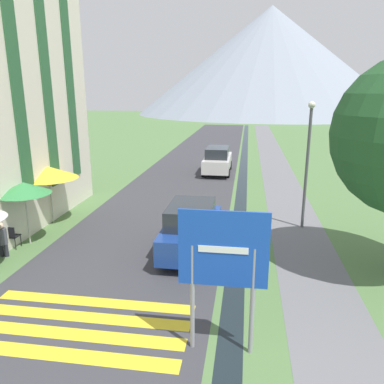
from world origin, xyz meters
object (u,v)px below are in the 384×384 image
at_px(parked_car_far, 218,160).
at_px(cafe_chair_middle, 12,235).
at_px(parked_car_near, 191,228).
at_px(road_sign, 223,262).
at_px(streetlamp, 308,155).
at_px(cafe_umbrella_middle_green, 24,188).
at_px(cafe_umbrella_rear_yellow, 48,172).
at_px(person_seated_far, 2,238).

bearing_deg(parked_car_far, cafe_chair_middle, -114.34).
height_order(parked_car_near, parked_car_far, same).
distance_m(road_sign, streetlamp, 8.73).
height_order(cafe_chair_middle, cafe_umbrella_middle_green, cafe_umbrella_middle_green).
bearing_deg(parked_car_far, cafe_umbrella_rear_yellow, -119.52).
height_order(parked_car_near, streetlamp, streetlamp).
bearing_deg(cafe_umbrella_middle_green, road_sign, -33.24).
distance_m(cafe_umbrella_middle_green, cafe_umbrella_rear_yellow, 2.35).
xyz_separation_m(cafe_chair_middle, cafe_umbrella_rear_yellow, (0.04, 2.86, 1.70)).
bearing_deg(person_seated_far, cafe_umbrella_rear_yellow, 91.13).
bearing_deg(cafe_umbrella_rear_yellow, parked_car_far, 60.48).
height_order(road_sign, parked_car_far, road_sign).
distance_m(road_sign, cafe_umbrella_rear_yellow, 10.69).
bearing_deg(parked_car_far, streetlamp, -66.52).
xyz_separation_m(cafe_umbrella_rear_yellow, person_seated_far, (0.07, -3.51, -1.53)).
bearing_deg(cafe_chair_middle, road_sign, -30.76).
bearing_deg(streetlamp, cafe_umbrella_middle_green, -162.40).
bearing_deg(person_seated_far, parked_car_far, 66.98).
bearing_deg(streetlamp, parked_car_far, 113.48).
bearing_deg(cafe_chair_middle, streetlamp, 18.03).
relative_size(parked_car_near, streetlamp, 0.78).
bearing_deg(person_seated_far, road_sign, -25.74).
distance_m(parked_car_near, parked_car_far, 13.31).
bearing_deg(road_sign, parked_car_far, 94.92).
distance_m(parked_car_near, cafe_umbrella_rear_yellow, 6.94).
height_order(parked_car_far, cafe_chair_middle, parked_car_far).
bearing_deg(cafe_umbrella_middle_green, streetlamp, 17.60).
bearing_deg(cafe_umbrella_middle_green, person_seated_far, -101.77).
bearing_deg(streetlamp, cafe_chair_middle, -160.37).
bearing_deg(cafe_chair_middle, cafe_umbrella_rear_yellow, 87.67).
xyz_separation_m(road_sign, parked_car_far, (-1.58, 18.33, -1.22)).
bearing_deg(streetlamp, road_sign, -108.93).
xyz_separation_m(parked_car_far, cafe_chair_middle, (-6.30, -13.93, -0.40)).
height_order(road_sign, cafe_chair_middle, road_sign).
bearing_deg(road_sign, streetlamp, 71.07).
relative_size(cafe_umbrella_middle_green, streetlamp, 0.46).
height_order(cafe_chair_middle, person_seated_far, person_seated_far).
bearing_deg(parked_car_near, cafe_umbrella_middle_green, -179.13).
bearing_deg(parked_car_far, cafe_umbrella_middle_green, -113.95).
relative_size(road_sign, parked_car_near, 0.80).
relative_size(road_sign, parked_car_far, 0.73).
bearing_deg(cafe_chair_middle, cafe_umbrella_middle_green, 54.97).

